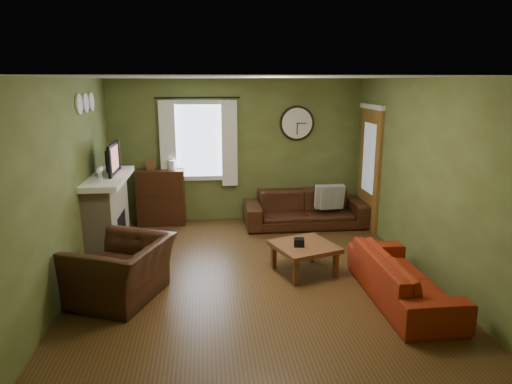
{
  "coord_description": "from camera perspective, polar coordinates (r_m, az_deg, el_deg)",
  "views": [
    {
      "loc": [
        -0.59,
        -5.73,
        2.56
      ],
      "look_at": [
        0.1,
        0.4,
        1.05
      ],
      "focal_mm": 32.0,
      "sensor_mm": 36.0,
      "label": 1
    }
  ],
  "objects": [
    {
      "name": "floor",
      "position": [
        6.31,
        -0.5,
        -10.2
      ],
      "size": [
        4.6,
        5.2,
        0.0
      ],
      "primitive_type": "cube",
      "color": "#4E3419",
      "rests_on": "ground"
    },
    {
      "name": "ceiling",
      "position": [
        5.76,
        -0.56,
        14.14
      ],
      "size": [
        4.6,
        5.2,
        0.0
      ],
      "primitive_type": "cube",
      "color": "white",
      "rests_on": "ground"
    },
    {
      "name": "wall_left",
      "position": [
        6.12,
        -22.5,
        0.79
      ],
      "size": [
        0.0,
        5.2,
        2.6
      ],
      "primitive_type": "cube",
      "color": "#59662F",
      "rests_on": "ground"
    },
    {
      "name": "wall_right",
      "position": [
        6.54,
        19.94,
        1.81
      ],
      "size": [
        0.0,
        5.2,
        2.6
      ],
      "primitive_type": "cube",
      "color": "#59662F",
      "rests_on": "ground"
    },
    {
      "name": "wall_back",
      "position": [
        8.45,
        -2.35,
        5.16
      ],
      "size": [
        4.6,
        0.0,
        2.6
      ],
      "primitive_type": "cube",
      "color": "#59662F",
      "rests_on": "ground"
    },
    {
      "name": "wall_front",
      "position": [
        3.43,
        3.98,
        -7.87
      ],
      "size": [
        4.6,
        0.0,
        2.6
      ],
      "primitive_type": "cube",
      "color": "#59662F",
      "rests_on": "ground"
    },
    {
      "name": "fireplace",
      "position": [
        7.33,
        -18.06,
        -2.87
      ],
      "size": [
        0.4,
        1.4,
        1.1
      ],
      "primitive_type": "cube",
      "color": "tan",
      "rests_on": "floor"
    },
    {
      "name": "firebox",
      "position": [
        7.37,
        -16.47,
        -4.71
      ],
      "size": [
        0.04,
        0.6,
        0.55
      ],
      "primitive_type": "cube",
      "color": "black",
      "rests_on": "fireplace"
    },
    {
      "name": "mantel",
      "position": [
        7.18,
        -18.18,
        1.65
      ],
      "size": [
        0.58,
        1.6,
        0.08
      ],
      "primitive_type": "cube",
      "color": "white",
      "rests_on": "fireplace"
    },
    {
      "name": "tv",
      "position": [
        7.29,
        -17.92,
        3.55
      ],
      "size": [
        0.08,
        0.6,
        0.35
      ],
      "primitive_type": "imported",
      "rotation": [
        0.0,
        0.0,
        1.57
      ],
      "color": "black",
      "rests_on": "mantel"
    },
    {
      "name": "tv_screen",
      "position": [
        7.26,
        -17.33,
        4.01
      ],
      "size": [
        0.02,
        0.62,
        0.36
      ],
      "primitive_type": "cube",
      "color": "#994C3F",
      "rests_on": "mantel"
    },
    {
      "name": "medallion_left",
      "position": [
        6.76,
        -21.25,
        10.2
      ],
      "size": [
        0.28,
        0.28,
        0.03
      ],
      "primitive_type": "cylinder",
      "color": "white",
      "rests_on": "wall_left"
    },
    {
      "name": "medallion_mid",
      "position": [
        7.1,
        -20.54,
        10.39
      ],
      "size": [
        0.28,
        0.28,
        0.03
      ],
      "primitive_type": "cylinder",
      "color": "white",
      "rests_on": "wall_left"
    },
    {
      "name": "medallion_right",
      "position": [
        7.44,
        -19.9,
        10.56
      ],
      "size": [
        0.28,
        0.28,
        0.03
      ],
      "primitive_type": "cylinder",
      "color": "white",
      "rests_on": "wall_left"
    },
    {
      "name": "window_pane",
      "position": [
        8.38,
        -7.16,
        6.38
      ],
      "size": [
        1.0,
        0.02,
        1.3
      ],
      "primitive_type": null,
      "color": "silver",
      "rests_on": "wall_back"
    },
    {
      "name": "curtain_rod",
      "position": [
        8.22,
        -7.33,
        11.62
      ],
      "size": [
        0.03,
        0.03,
        1.5
      ],
      "primitive_type": "cylinder",
      "color": "black",
      "rests_on": "wall_back"
    },
    {
      "name": "curtain_left",
      "position": [
        8.32,
        -10.97,
        5.83
      ],
      "size": [
        0.28,
        0.04,
        1.55
      ],
      "primitive_type": "cube",
      "color": "white",
      "rests_on": "wall_back"
    },
    {
      "name": "curtain_right",
      "position": [
        8.3,
        -3.34,
        6.04
      ],
      "size": [
        0.28,
        0.04,
        1.55
      ],
      "primitive_type": "cube",
      "color": "white",
      "rests_on": "wall_back"
    },
    {
      "name": "wall_clock",
      "position": [
        8.49,
        5.15,
        8.56
      ],
      "size": [
        0.64,
        0.06,
        0.64
      ],
      "primitive_type": null,
      "color": "white",
      "rests_on": "wall_back"
    },
    {
      "name": "door",
      "position": [
        8.25,
        14.01,
        2.79
      ],
      "size": [
        0.05,
        0.9,
        2.1
      ],
      "primitive_type": "cube",
      "color": "brown",
      "rests_on": "floor"
    },
    {
      "name": "bookshelf",
      "position": [
        8.43,
        -11.77,
        -0.66
      ],
      "size": [
        0.85,
        0.36,
        1.01
      ],
      "primitive_type": null,
      "color": "#341A0C",
      "rests_on": "floor"
    },
    {
      "name": "book",
      "position": [
        8.49,
        -10.97,
        2.64
      ],
      "size": [
        0.19,
        0.24,
        0.02
      ],
      "primitive_type": "imported",
      "rotation": [
        0.0,
        0.0,
        0.05
      ],
      "color": "brown",
      "rests_on": "bookshelf"
    },
    {
      "name": "sofa_brown",
      "position": [
        8.26,
        6.19,
        -2.1
      ],
      "size": [
        2.16,
        0.85,
        0.63
      ],
      "primitive_type": "imported",
      "color": "black",
      "rests_on": "floor"
    },
    {
      "name": "pillow_left",
      "position": [
        8.21,
        9.45,
        -0.6
      ],
      "size": [
        0.44,
        0.17,
        0.43
      ],
      "primitive_type": "cube",
      "rotation": [
        0.0,
        0.0,
        0.09
      ],
      "color": "gray",
      "rests_on": "sofa_brown"
    },
    {
      "name": "pillow_right",
      "position": [
        8.2,
        8.86,
        -0.6
      ],
      "size": [
        0.43,
        0.15,
        0.42
      ],
      "primitive_type": "cube",
      "rotation": [
        0.0,
        0.0,
        -0.06
      ],
      "color": "gray",
      "rests_on": "sofa_brown"
    },
    {
      "name": "sofa_red",
      "position": [
        5.8,
        17.82,
        -10.13
      ],
      "size": [
        0.74,
        1.9,
        0.56
      ],
      "primitive_type": "imported",
      "rotation": [
        0.0,
        0.0,
        1.57
      ],
      "color": "maroon",
      "rests_on": "floor"
    },
    {
      "name": "armchair",
      "position": [
        5.74,
        -16.44,
        -9.37
      ],
      "size": [
        1.32,
        1.4,
        0.72
      ],
      "primitive_type": "imported",
      "rotation": [
        0.0,
        0.0,
        -1.96
      ],
      "color": "black",
      "rests_on": "floor"
    },
    {
      "name": "coffee_table",
      "position": [
        6.3,
        6.02,
        -8.28
      ],
      "size": [
        0.97,
        0.97,
        0.41
      ],
      "primitive_type": null,
      "rotation": [
        0.0,
        0.0,
        0.33
      ],
      "color": "brown",
      "rests_on": "floor"
    },
    {
      "name": "tissue_box",
      "position": [
        6.18,
        5.39,
        -6.8
      ],
      "size": [
        0.15,
        0.15,
        0.1
      ],
      "primitive_type": "cube",
      "rotation": [
        0.0,
        0.0,
        -0.16
      ],
      "color": "black",
      "rests_on": "coffee_table"
    },
    {
      "name": "wine_glass_a",
      "position": [
        6.62,
        -19.04,
        1.87
      ],
      "size": [
        0.07,
        0.07,
        0.21
      ],
      "primitive_type": null,
      "color": "white",
      "rests_on": "mantel"
    },
    {
      "name": "wine_glass_b",
      "position": [
        6.74,
        -18.81,
        2.11
      ],
      "size": [
        0.07,
        0.07,
        0.21
      ],
      "primitive_type": null,
      "color": "white",
      "rests_on": "mantel"
    }
  ]
}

